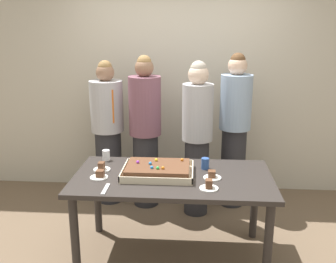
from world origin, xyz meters
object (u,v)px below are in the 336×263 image
object	(u,v)px
plated_slice_far_left	(102,168)
sheet_cake	(158,170)
drink_cup_middle	(205,164)
drink_cup_nearest	(106,155)
person_striped_tie_right	(235,129)
plated_slice_near_left	(212,176)
cake_server_utensil	(106,189)
person_green_shirt_behind	(108,131)
party_table	(173,186)
person_serving_front	(145,130)
person_far_right_suit	(197,136)
plated_slice_near_right	(100,175)
plated_slice_far_right	(209,186)

from	to	relation	value
plated_slice_far_left	sheet_cake	bearing A→B (deg)	-7.29
drink_cup_middle	drink_cup_nearest	bearing A→B (deg)	170.34
drink_cup_middle	person_striped_tie_right	size ratio (longest dim) A/B	0.06
sheet_cake	person_striped_tie_right	distance (m)	1.30
plated_slice_near_left	cake_server_utensil	bearing A→B (deg)	-160.81
person_green_shirt_behind	person_striped_tie_right	size ratio (longest dim) A/B	0.95
person_green_shirt_behind	party_table	bearing A→B (deg)	4.12
person_serving_front	person_far_right_suit	distance (m)	0.60
plated_slice_near_left	person_serving_front	bearing A→B (deg)	123.83
plated_slice_far_left	drink_cup_nearest	distance (m)	0.26
cake_server_utensil	sheet_cake	bearing A→B (deg)	41.88
sheet_cake	plated_slice_far_left	size ratio (longest dim) A/B	4.02
plated_slice_near_right	drink_cup_middle	world-z (taller)	drink_cup_middle
drink_cup_nearest	sheet_cake	bearing A→B (deg)	-31.69
plated_slice_far_right	person_serving_front	world-z (taller)	person_serving_front
plated_slice_far_left	plated_slice_near_right	bearing A→B (deg)	-82.30
party_table	person_striped_tie_right	bearing A→B (deg)	60.28
sheet_cake	plated_slice_near_left	xyz separation A→B (m)	(0.46, -0.05, -0.02)
plated_slice_far_right	plated_slice_near_left	bearing A→B (deg)	81.53
person_striped_tie_right	person_far_right_suit	xyz separation A→B (m)	(-0.41, -0.24, -0.02)
drink_cup_middle	sheet_cake	bearing A→B (deg)	-157.81
drink_cup_nearest	plated_slice_far_left	bearing A→B (deg)	-85.85
person_serving_front	cake_server_utensil	bearing A→B (deg)	-19.52
plated_slice_far_right	person_far_right_suit	size ratio (longest dim) A/B	0.09
person_serving_front	plated_slice_far_right	bearing A→B (deg)	14.30
person_striped_tie_right	plated_slice_near_left	bearing A→B (deg)	20.62
plated_slice_far_left	person_green_shirt_behind	xyz separation A→B (m)	(-0.17, 0.99, 0.05)
plated_slice_near_right	plated_slice_far_left	bearing A→B (deg)	97.70
drink_cup_middle	plated_slice_near_right	bearing A→B (deg)	-162.88
plated_slice_near_left	person_green_shirt_behind	world-z (taller)	person_green_shirt_behind
person_far_right_suit	person_striped_tie_right	bearing A→B (deg)	142.52
plated_slice_near_right	plated_slice_far_left	xyz separation A→B (m)	(-0.02, 0.17, 0.00)
drink_cup_nearest	person_serving_front	distance (m)	0.73
sheet_cake	drink_cup_nearest	size ratio (longest dim) A/B	6.02
plated_slice_near_left	plated_slice_far_right	distance (m)	0.22
cake_server_utensil	person_green_shirt_behind	bearing A→B (deg)	101.95
plated_slice_far_right	person_striped_tie_right	distance (m)	1.37
plated_slice_near_left	drink_cup_nearest	distance (m)	1.05
party_table	plated_slice_far_left	bearing A→B (deg)	172.27
party_table	cake_server_utensil	xyz separation A→B (m)	(-0.51, -0.32, 0.10)
drink_cup_nearest	drink_cup_middle	distance (m)	0.95
person_serving_front	person_striped_tie_right	distance (m)	0.99
plated_slice_far_left	plated_slice_far_right	bearing A→B (deg)	-19.72
plated_slice_near_left	drink_cup_nearest	world-z (taller)	drink_cup_nearest
party_table	sheet_cake	bearing A→B (deg)	170.54
drink_cup_middle	person_serving_front	xyz separation A→B (m)	(-0.64, 0.83, 0.07)
plated_slice_far_right	drink_cup_nearest	xyz separation A→B (m)	(-0.95, 0.59, 0.03)
drink_cup_nearest	cake_server_utensil	world-z (taller)	drink_cup_nearest
person_green_shirt_behind	person_striped_tie_right	xyz separation A→B (m)	(1.42, 0.01, 0.06)
plated_slice_near_right	plated_slice_far_right	bearing A→B (deg)	-10.06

